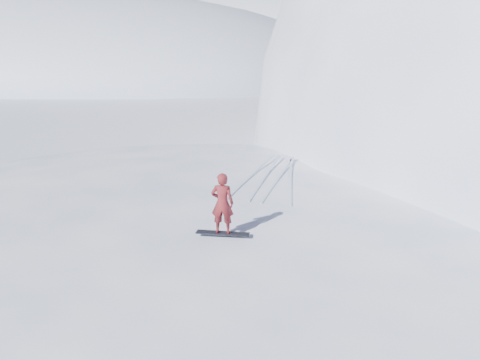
{
  "coord_description": "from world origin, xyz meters",
  "views": [
    {
      "loc": [
        6.27,
        -11.55,
        7.22
      ],
      "look_at": [
        0.71,
        0.3,
        3.5
      ],
      "focal_mm": 40.0,
      "sensor_mm": 36.0,
      "label": 1
    }
  ],
  "objects": [
    {
      "name": "board_tracks",
      "position": [
        -0.16,
        4.78,
        2.42
      ],
      "size": [
        2.85,
        5.95,
        0.04
      ],
      "color": "silver",
      "rests_on": "ground"
    },
    {
      "name": "far_ridge_c",
      "position": [
        -40.0,
        110.0,
        0.0
      ],
      "size": [
        140.0,
        90.0,
        36.0
      ],
      "primitive_type": "ellipsoid",
      "color": "white",
      "rests_on": "ground"
    },
    {
      "name": "ground",
      "position": [
        0.0,
        0.0,
        0.0
      ],
      "size": [
        400.0,
        400.0,
        0.0
      ],
      "primitive_type": "plane",
      "color": "white",
      "rests_on": "ground"
    },
    {
      "name": "far_ridge_a",
      "position": [
        -70.0,
        60.0,
        0.0
      ],
      "size": [
        120.0,
        70.0,
        28.0
      ],
      "primitive_type": "ellipsoid",
      "color": "white",
      "rests_on": "ground"
    },
    {
      "name": "near_ridge",
      "position": [
        1.0,
        3.0,
        0.0
      ],
      "size": [
        36.0,
        28.0,
        4.8
      ],
      "primitive_type": "ellipsoid",
      "color": "white",
      "rests_on": "ground"
    },
    {
      "name": "wind_bumps",
      "position": [
        -0.56,
        2.12,
        0.0
      ],
      "size": [
        16.0,
        14.4,
        1.0
      ],
      "color": "white",
      "rests_on": "ground"
    },
    {
      "name": "snowboarder",
      "position": [
        0.71,
        -0.7,
        3.18
      ],
      "size": [
        0.63,
        0.5,
        1.51
      ],
      "primitive_type": "imported",
      "rotation": [
        0.0,
        0.0,
        3.43
      ],
      "color": "maroon",
      "rests_on": "snowboard"
    },
    {
      "name": "snowboard",
      "position": [
        0.71,
        -0.7,
        2.41
      ],
      "size": [
        1.33,
        0.6,
        0.02
      ],
      "primitive_type": "cube",
      "rotation": [
        0.0,
        0.0,
        0.28
      ],
      "color": "black",
      "rests_on": "near_ridge"
    }
  ]
}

